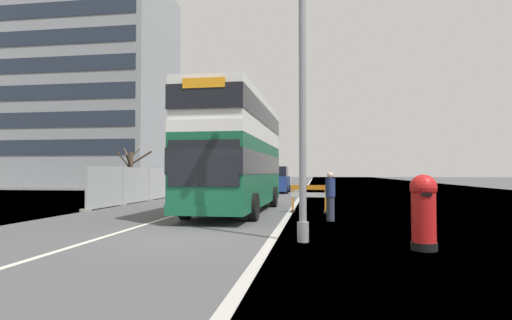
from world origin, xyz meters
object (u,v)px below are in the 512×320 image
object	(u,v)px
double_decker_bus	(237,152)
pedestrian_at_kerb	(330,196)
car_oncoming_near	(277,181)
car_receding_mid	(237,179)
lamppost_foreground	(303,95)
roadworks_barrier	(309,195)
red_pillar_postbox	(424,209)

from	to	relation	value
double_decker_bus	pedestrian_at_kerb	world-z (taller)	double_decker_bus
car_oncoming_near	car_receding_mid	bearing A→B (deg)	125.58
lamppost_foreground	car_oncoming_near	world-z (taller)	lamppost_foreground
roadworks_barrier	car_receding_mid	world-z (taller)	car_receding_mid
car_receding_mid	pedestrian_at_kerb	world-z (taller)	car_receding_mid
red_pillar_postbox	roadworks_barrier	bearing A→B (deg)	108.14
roadworks_barrier	pedestrian_at_kerb	bearing A→B (deg)	-74.83
red_pillar_postbox	pedestrian_at_kerb	xyz separation A→B (m)	(-1.87, 5.21, -0.05)
double_decker_bus	car_oncoming_near	world-z (taller)	double_decker_bus
lamppost_foreground	car_oncoming_near	bearing A→B (deg)	97.00
lamppost_foreground	roadworks_barrier	xyz separation A→B (m)	(0.02, 7.50, -2.94)
double_decker_bus	car_oncoming_near	distance (m)	16.85
car_oncoming_near	pedestrian_at_kerb	world-z (taller)	car_oncoming_near
double_decker_bus	car_receding_mid	size ratio (longest dim) A/B	2.53
roadworks_barrier	car_oncoming_near	size ratio (longest dim) A/B	0.35
lamppost_foreground	car_receding_mid	size ratio (longest dim) A/B	1.91
red_pillar_postbox	car_receding_mid	world-z (taller)	car_receding_mid
lamppost_foreground	red_pillar_postbox	size ratio (longest dim) A/B	4.64
car_oncoming_near	red_pillar_postbox	bearing A→B (deg)	-77.14
pedestrian_at_kerb	car_oncoming_near	bearing A→B (deg)	100.94
lamppost_foreground	red_pillar_postbox	xyz separation A→B (m)	(2.70, -0.67, -2.76)
car_receding_mid	roadworks_barrier	bearing A→B (deg)	-71.65
red_pillar_postbox	pedestrian_at_kerb	distance (m)	5.53
lamppost_foreground	red_pillar_postbox	world-z (taller)	lamppost_foreground
roadworks_barrier	car_receding_mid	xyz separation A→B (m)	(-7.69, 23.18, 0.31)
car_receding_mid	pedestrian_at_kerb	size ratio (longest dim) A/B	2.36
car_oncoming_near	pedestrian_at_kerb	xyz separation A→B (m)	(3.78, -19.57, -0.16)
double_decker_bus	car_oncoming_near	bearing A→B (deg)	89.53
red_pillar_postbox	car_oncoming_near	world-z (taller)	car_oncoming_near
double_decker_bus	pedestrian_at_kerb	size ratio (longest dim) A/B	5.96
car_oncoming_near	pedestrian_at_kerb	distance (m)	19.93
car_receding_mid	pedestrian_at_kerb	distance (m)	27.50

